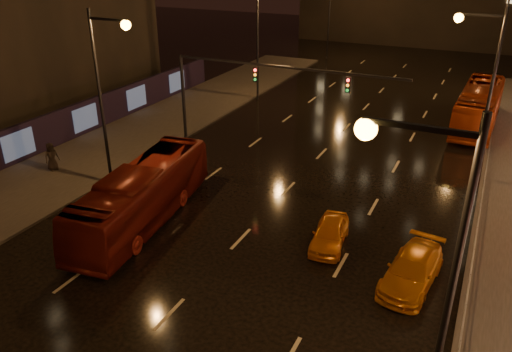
# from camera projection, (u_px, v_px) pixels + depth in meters

# --- Properties ---
(ground) EXTENTS (140.00, 140.00, 0.00)m
(ground) POSITION_uv_depth(u_px,v_px,m) (311.00, 164.00, 32.25)
(ground) COLOR black
(ground) RESTS_ON ground
(sidewalk_left) EXTENTS (7.00, 70.00, 0.15)m
(sidewalk_left) POSITION_uv_depth(u_px,v_px,m) (96.00, 155.00, 33.44)
(sidewalk_left) COLOR #38332D
(sidewalk_left) RESTS_ON ground
(hoarding_left) EXTENTS (0.30, 46.00, 2.50)m
(hoarding_left) POSITION_uv_depth(u_px,v_px,m) (16.00, 145.00, 31.95)
(hoarding_left) COLOR black
(hoarding_left) RESTS_ON ground
(traffic_signal) EXTENTS (15.31, 0.32, 6.20)m
(traffic_signal) POSITION_uv_depth(u_px,v_px,m) (241.00, 84.00, 32.24)
(traffic_signal) COLOR black
(traffic_signal) RESTS_ON ground
(streetlight_right) EXTENTS (2.64, 0.50, 10.00)m
(streetlight_right) POSITION_uv_depth(u_px,v_px,m) (425.00, 259.00, 11.33)
(streetlight_right) COLOR black
(streetlight_right) RESTS_ON ground
(railing_right) EXTENTS (0.05, 56.00, 1.00)m
(railing_right) POSITION_uv_depth(u_px,v_px,m) (482.00, 196.00, 26.23)
(railing_right) COLOR #99999E
(railing_right) RESTS_ON sidewalk_right
(bus_red) EXTENTS (3.96, 10.97, 2.99)m
(bus_red) POSITION_uv_depth(u_px,v_px,m) (143.00, 195.00, 25.06)
(bus_red) COLOR #5E140D
(bus_red) RESTS_ON ground
(bus_curb) EXTENTS (3.10, 11.57, 3.20)m
(bus_curb) POSITION_uv_depth(u_px,v_px,m) (479.00, 106.00, 38.39)
(bus_curb) COLOR #9F330F
(bus_curb) RESTS_ON ground
(taxi_near) EXTENTS (1.90, 3.79, 1.24)m
(taxi_near) POSITION_uv_depth(u_px,v_px,m) (330.00, 233.00, 23.36)
(taxi_near) COLOR orange
(taxi_near) RESTS_ON ground
(taxi_far) EXTENTS (2.35, 4.69, 1.31)m
(taxi_far) POSITION_uv_depth(u_px,v_px,m) (412.00, 270.00, 20.66)
(taxi_far) COLOR #C76F12
(taxi_far) RESTS_ON ground
(pedestrian_c) EXTENTS (0.81, 1.00, 1.77)m
(pedestrian_c) POSITION_uv_depth(u_px,v_px,m) (52.00, 157.00, 30.75)
(pedestrian_c) COLOR black
(pedestrian_c) RESTS_ON sidewalk_left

